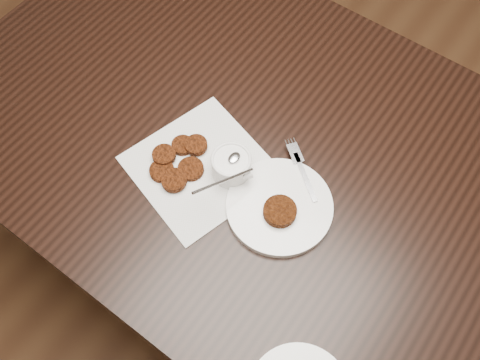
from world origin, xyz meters
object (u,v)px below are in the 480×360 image
at_px(sauce_ramekin, 231,158).
at_px(napkin, 201,167).
at_px(plate_with_patty, 280,205).
at_px(table, 250,210).

bearing_deg(sauce_ramekin, napkin, -155.85).
bearing_deg(plate_with_patty, napkin, -173.95).
xyz_separation_m(napkin, sauce_ramekin, (0.06, 0.03, 0.06)).
bearing_deg(napkin, table, 68.62).
relative_size(napkin, sauce_ramekin, 2.25).
height_order(table, sauce_ramekin, sauce_ramekin).
height_order(napkin, sauce_ramekin, sauce_ramekin).
height_order(napkin, plate_with_patty, plate_with_patty).
distance_m(table, plate_with_patty, 0.43).
distance_m(table, napkin, 0.40).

